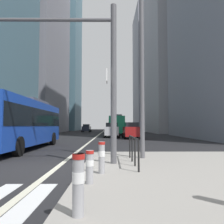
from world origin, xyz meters
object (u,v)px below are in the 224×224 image
object	(u,v)px
city_bus_blue_oncoming	(22,121)
car_receding_far	(131,130)
city_bus_red_distant	(116,125)
bollard_right	(102,156)
car_receding_near	(112,130)
car_oncoming_mid	(86,128)
bollard_front	(78,182)
street_lamp_post	(142,41)
bollard_left	(90,165)
city_bus_red_receding	(116,124)
traffic_signal_gantry	(60,57)

from	to	relation	value
city_bus_blue_oncoming	car_receding_far	bearing A→B (deg)	56.68
city_bus_red_distant	bollard_right	bearing A→B (deg)	-91.85
city_bus_blue_oncoming	car_receding_near	xyz separation A→B (m)	(6.02, 15.92, -0.85)
car_oncoming_mid	car_receding_near	bearing A→B (deg)	-77.37
bollard_front	car_oncoming_mid	bearing A→B (deg)	95.60
car_oncoming_mid	street_lamp_post	size ratio (longest dim) A/B	0.52
car_oncoming_mid	street_lamp_post	world-z (taller)	street_lamp_post
bollard_left	street_lamp_post	bearing A→B (deg)	67.25
city_bus_red_receding	traffic_signal_gantry	size ratio (longest dim) A/B	1.76
street_lamp_post	bollard_right	world-z (taller)	street_lamp_post
traffic_signal_gantry	street_lamp_post	size ratio (longest dim) A/B	0.75
city_bus_red_receding	car_receding_far	xyz separation A→B (m)	(1.53, -13.22, -0.85)
car_receding_near	bollard_left	xyz separation A→B (m)	(-0.71, -25.70, -0.40)
city_bus_red_receding	car_receding_near	world-z (taller)	city_bus_red_receding
car_oncoming_mid	bollard_right	world-z (taller)	car_oncoming_mid
car_receding_far	car_oncoming_mid	bearing A→B (deg)	105.49
car_receding_far	bollard_left	xyz separation A→B (m)	(-3.04, -22.48, -0.40)
street_lamp_post	city_bus_red_receding	bearing A→B (deg)	90.70
city_bus_red_receding	bollard_front	xyz separation A→B (m)	(-1.50, -37.73, -1.16)
car_receding_far	bollard_left	distance (m)	22.69
traffic_signal_gantry	bollard_left	xyz separation A→B (m)	(1.39, -3.02, -3.51)
car_oncoming_mid	street_lamp_post	distance (m)	49.11
city_bus_blue_oncoming	bollard_front	world-z (taller)	city_bus_blue_oncoming
city_bus_red_receding	city_bus_red_distant	size ratio (longest dim) A/B	0.92
traffic_signal_gantry	bollard_right	distance (m)	4.23
bollard_left	bollard_right	size ratio (longest dim) A/B	0.86
city_bus_blue_oncoming	traffic_signal_gantry	world-z (taller)	traffic_signal_gantry
bollard_front	car_receding_far	bearing A→B (deg)	82.94
street_lamp_post	bollard_front	world-z (taller)	street_lamp_post
car_oncoming_mid	city_bus_red_receding	bearing A→B (deg)	-68.14
traffic_signal_gantry	city_bus_red_receding	bearing A→B (deg)	84.95
city_bus_red_receding	car_receding_far	bearing A→B (deg)	-83.39
city_bus_red_receding	car_receding_far	distance (m)	13.34
street_lamp_post	city_bus_red_distant	bearing A→B (deg)	89.96
car_oncoming_mid	bollard_left	world-z (taller)	car_oncoming_mid
city_bus_red_receding	bollard_right	bearing A→B (deg)	-92.09
traffic_signal_gantry	city_bus_blue_oncoming	bearing A→B (deg)	120.17
bollard_front	traffic_signal_gantry	bearing A→B (deg)	105.37
traffic_signal_gantry	bollard_front	xyz separation A→B (m)	(1.39, -5.05, -3.43)
city_bus_red_receding	car_receding_far	size ratio (longest dim) A/B	2.42
car_oncoming_mid	car_receding_far	xyz separation A→B (m)	(8.42, -30.39, 0.00)
bollard_front	bollard_left	size ratio (longest dim) A/B	1.20
traffic_signal_gantry	street_lamp_post	distance (m)	3.77
bollard_right	bollard_front	bearing A→B (deg)	-94.29
car_receding_far	bollard_left	size ratio (longest dim) A/B	5.54
city_bus_blue_oncoming	car_receding_far	distance (m)	15.23
city_bus_red_receding	car_oncoming_mid	size ratio (longest dim) A/B	2.53
city_bus_red_distant	bollard_right	size ratio (longest dim) A/B	12.65
city_bus_red_distant	car_receding_near	size ratio (longest dim) A/B	2.66
car_receding_near	street_lamp_post	bearing A→B (deg)	-86.82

